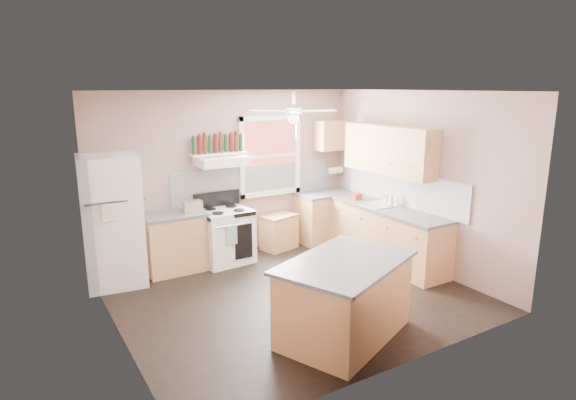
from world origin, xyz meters
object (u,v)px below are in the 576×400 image
refrigerator (112,221)px  cart (279,232)px  stove (226,236)px  toaster (192,207)px  island (345,300)px

refrigerator → cart: 2.82m
stove → cart: (1.06, 0.12, -0.14)m
refrigerator → cart: refrigerator is taller
refrigerator → cart: bearing=8.7°
toaster → refrigerator: bearing=-180.0°
toaster → island: bearing=-73.5°
stove → cart: stove is taller
cart → island: bearing=-120.6°
stove → island: size_ratio=0.58×
refrigerator → island: bearing=-50.2°
stove → toaster: bearing=177.8°
stove → island: bearing=-90.6°
refrigerator → island: size_ratio=1.24×
toaster → cart: 1.74m
toaster → cart: size_ratio=0.48×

